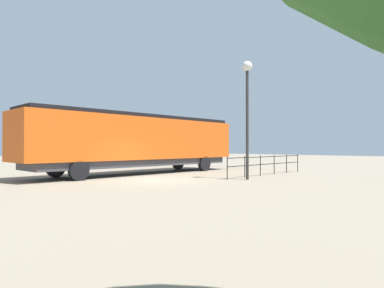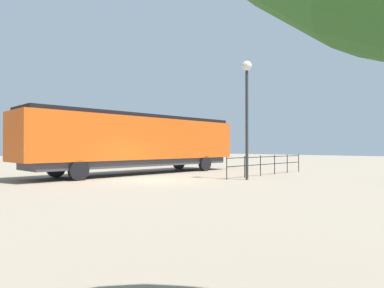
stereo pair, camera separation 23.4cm
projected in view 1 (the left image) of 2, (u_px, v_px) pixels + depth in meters
The scene contains 4 objects.
ground_plane at pixel (154, 180), 18.10m from camera, with size 120.00×120.00×0.00m, color gray.
locomotive at pixel (145, 141), 22.62m from camera, with size 3.14×15.62×3.92m.
lamp_post at pixel (247, 94), 18.30m from camera, with size 0.55×0.55×6.53m.
platform_fence at pixel (267, 162), 21.24m from camera, with size 0.05×8.38×1.27m.
Camera 1 is at (14.06, -11.61, 1.79)m, focal length 31.16 mm.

